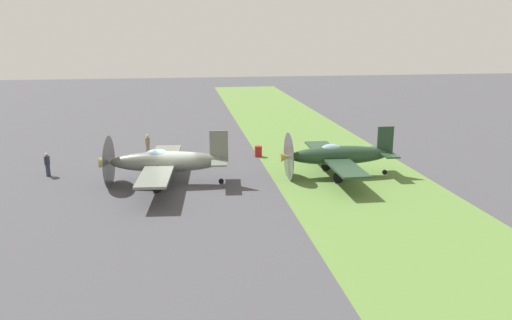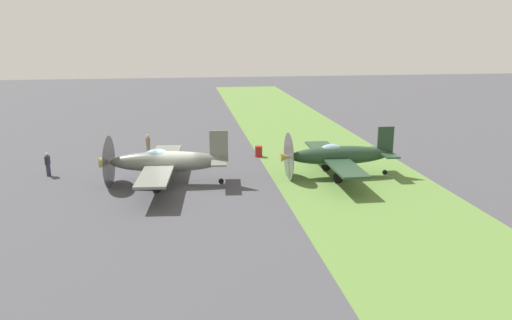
# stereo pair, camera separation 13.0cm
# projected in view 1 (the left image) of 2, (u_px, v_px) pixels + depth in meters

# --- Properties ---
(ground_plane) EXTENTS (160.00, 160.00, 0.00)m
(ground_plane) POSITION_uv_depth(u_px,v_px,m) (178.00, 187.00, 33.99)
(ground_plane) COLOR #424247
(grass_verge) EXTENTS (120.00, 11.00, 0.01)m
(grass_verge) POSITION_uv_depth(u_px,v_px,m) (351.00, 179.00, 35.74)
(grass_verge) COLOR #567A38
(grass_verge) RESTS_ON ground
(airplane_lead) EXTENTS (10.93, 8.65, 3.88)m
(airplane_lead) POSITION_uv_depth(u_px,v_px,m) (165.00, 162.00, 34.01)
(airplane_lead) COLOR slate
(airplane_lead) RESTS_ON ground
(airplane_wingman) EXTENTS (10.37, 8.25, 3.72)m
(airplane_wingman) POSITION_uv_depth(u_px,v_px,m) (337.00, 155.00, 36.01)
(airplane_wingman) COLOR #233D28
(airplane_wingman) RESTS_ON ground
(ground_crew_chief) EXTENTS (0.63, 0.38, 1.73)m
(ground_crew_chief) POSITION_uv_depth(u_px,v_px,m) (148.00, 144.00, 42.52)
(ground_crew_chief) COLOR #847A5B
(ground_crew_chief) RESTS_ON ground
(ground_crew_mechanic) EXTENTS (0.60, 0.38, 1.73)m
(ground_crew_mechanic) POSITION_uv_depth(u_px,v_px,m) (47.00, 164.00, 36.19)
(ground_crew_mechanic) COLOR #2D3342
(ground_crew_mechanic) RESTS_ON ground
(fuel_drum) EXTENTS (0.60, 0.60, 0.90)m
(fuel_drum) POSITION_uv_depth(u_px,v_px,m) (258.00, 151.00, 41.91)
(fuel_drum) COLOR maroon
(fuel_drum) RESTS_ON ground
(supply_crate) EXTENTS (0.94, 0.94, 0.64)m
(supply_crate) POSITION_uv_depth(u_px,v_px,m) (174.00, 152.00, 42.14)
(supply_crate) COLOR olive
(supply_crate) RESTS_ON ground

